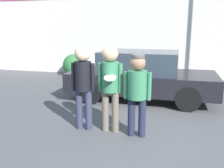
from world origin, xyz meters
TOP-DOWN VIEW (x-y plane):
  - ground_plane at (0.00, 0.00)m, footprint 56.00×56.00m
  - storefront_building at (0.00, 6.30)m, footprint 24.00×0.22m
  - person_left at (-0.88, -0.16)m, footprint 0.52×0.35m
  - person_middle_with_frisbee at (-0.29, -0.13)m, footprint 0.53×0.55m
  - person_right at (0.29, -0.23)m, footprint 0.56×0.39m
  - parked_car_near at (-0.04, 2.51)m, footprint 4.42×1.90m
  - shrub at (-3.62, 5.61)m, footprint 1.00×1.00m

SIDE VIEW (x-z plane):
  - ground_plane at x=0.00m, z-range 0.00..0.00m
  - shrub at x=-3.62m, z-range 0.00..1.00m
  - parked_car_near at x=-0.04m, z-range 0.00..1.50m
  - person_right at x=0.29m, z-range 0.18..1.86m
  - person_left at x=-0.88m, z-range 0.20..2.03m
  - person_middle_with_frisbee at x=-0.29m, z-range 0.20..2.04m
  - storefront_building at x=0.00m, z-range 0.03..3.84m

